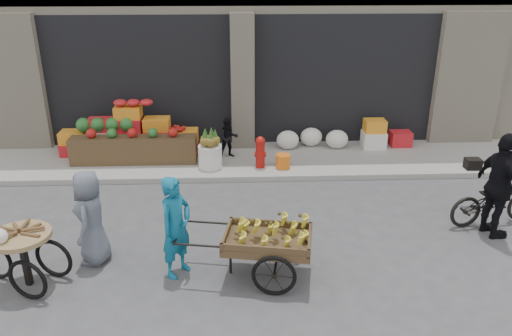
{
  "coord_description": "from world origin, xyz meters",
  "views": [
    {
      "loc": [
        -0.17,
        -6.66,
        4.34
      ],
      "look_at": [
        0.15,
        1.13,
        1.1
      ],
      "focal_mm": 35.0,
      "sensor_mm": 36.0,
      "label": 1
    }
  ],
  "objects_px": {
    "bicycle": "(495,200)",
    "cyclist": "(500,186)",
    "banana_cart": "(264,238)",
    "tricycle_cart": "(23,251)",
    "vendor_grey": "(91,217)",
    "orange_bucket": "(283,161)",
    "pineapple_bin": "(210,156)",
    "seated_person": "(228,138)",
    "fire_hydrant": "(260,151)",
    "vendor_woman": "(176,227)"
  },
  "relations": [
    {
      "from": "bicycle",
      "to": "cyclist",
      "type": "xyz_separation_m",
      "value": [
        -0.2,
        -0.4,
        0.46
      ]
    },
    {
      "from": "banana_cart",
      "to": "bicycle",
      "type": "distance_m",
      "value": 4.4
    },
    {
      "from": "tricycle_cart",
      "to": "vendor_grey",
      "type": "distance_m",
      "value": 1.04
    },
    {
      "from": "orange_bucket",
      "to": "banana_cart",
      "type": "bearing_deg",
      "value": -99.26
    },
    {
      "from": "tricycle_cart",
      "to": "bicycle",
      "type": "distance_m",
      "value": 7.72
    },
    {
      "from": "orange_bucket",
      "to": "tricycle_cart",
      "type": "relative_size",
      "value": 0.22
    },
    {
      "from": "pineapple_bin",
      "to": "bicycle",
      "type": "xyz_separation_m",
      "value": [
        5.11,
        -2.57,
        0.08
      ]
    },
    {
      "from": "seated_person",
      "to": "banana_cart",
      "type": "relative_size",
      "value": 0.41
    },
    {
      "from": "banana_cart",
      "to": "vendor_grey",
      "type": "distance_m",
      "value": 2.66
    },
    {
      "from": "fire_hydrant",
      "to": "tricycle_cart",
      "type": "height_order",
      "value": "tricycle_cart"
    },
    {
      "from": "seated_person",
      "to": "tricycle_cart",
      "type": "bearing_deg",
      "value": -131.45
    },
    {
      "from": "fire_hydrant",
      "to": "banana_cart",
      "type": "distance_m",
      "value": 3.97
    },
    {
      "from": "pineapple_bin",
      "to": "tricycle_cart",
      "type": "distance_m",
      "value": 4.77
    },
    {
      "from": "pineapple_bin",
      "to": "vendor_woman",
      "type": "relative_size",
      "value": 0.33
    },
    {
      "from": "tricycle_cart",
      "to": "vendor_grey",
      "type": "height_order",
      "value": "vendor_grey"
    },
    {
      "from": "fire_hydrant",
      "to": "orange_bucket",
      "type": "xyz_separation_m",
      "value": [
        0.5,
        -0.05,
        -0.23
      ]
    },
    {
      "from": "fire_hydrant",
      "to": "seated_person",
      "type": "xyz_separation_m",
      "value": [
        -0.7,
        0.65,
        0.08
      ]
    },
    {
      "from": "vendor_woman",
      "to": "cyclist",
      "type": "height_order",
      "value": "cyclist"
    },
    {
      "from": "fire_hydrant",
      "to": "vendor_grey",
      "type": "relative_size",
      "value": 0.47
    },
    {
      "from": "fire_hydrant",
      "to": "orange_bucket",
      "type": "height_order",
      "value": "fire_hydrant"
    },
    {
      "from": "vendor_woman",
      "to": "bicycle",
      "type": "distance_m",
      "value": 5.59
    },
    {
      "from": "banana_cart",
      "to": "cyclist",
      "type": "height_order",
      "value": "cyclist"
    },
    {
      "from": "fire_hydrant",
      "to": "vendor_grey",
      "type": "height_order",
      "value": "vendor_grey"
    },
    {
      "from": "cyclist",
      "to": "orange_bucket",
      "type": "bearing_deg",
      "value": 38.81
    },
    {
      "from": "pineapple_bin",
      "to": "bicycle",
      "type": "distance_m",
      "value": 5.72
    },
    {
      "from": "orange_bucket",
      "to": "fire_hydrant",
      "type": "bearing_deg",
      "value": 174.29
    },
    {
      "from": "fire_hydrant",
      "to": "vendor_woman",
      "type": "bearing_deg",
      "value": -110.26
    },
    {
      "from": "pineapple_bin",
      "to": "orange_bucket",
      "type": "xyz_separation_m",
      "value": [
        1.6,
        -0.1,
        -0.1
      ]
    },
    {
      "from": "vendor_woman",
      "to": "vendor_grey",
      "type": "xyz_separation_m",
      "value": [
        -1.33,
        0.41,
        -0.03
      ]
    },
    {
      "from": "tricycle_cart",
      "to": "bicycle",
      "type": "height_order",
      "value": "tricycle_cart"
    },
    {
      "from": "orange_bucket",
      "to": "vendor_woman",
      "type": "xyz_separation_m",
      "value": [
        -1.91,
        -3.78,
        0.51
      ]
    },
    {
      "from": "orange_bucket",
      "to": "cyclist",
      "type": "xyz_separation_m",
      "value": [
        3.31,
        -2.87,
        0.64
      ]
    },
    {
      "from": "seated_person",
      "to": "vendor_grey",
      "type": "distance_m",
      "value": 4.56
    },
    {
      "from": "bicycle",
      "to": "cyclist",
      "type": "bearing_deg",
      "value": 143.16
    },
    {
      "from": "vendor_woman",
      "to": "cyclist",
      "type": "relative_size",
      "value": 0.86
    },
    {
      "from": "pineapple_bin",
      "to": "banana_cart",
      "type": "bearing_deg",
      "value": -76.53
    },
    {
      "from": "vendor_woman",
      "to": "vendor_grey",
      "type": "height_order",
      "value": "vendor_woman"
    },
    {
      "from": "seated_person",
      "to": "vendor_woman",
      "type": "distance_m",
      "value": 4.54
    },
    {
      "from": "orange_bucket",
      "to": "seated_person",
      "type": "bearing_deg",
      "value": 149.74
    },
    {
      "from": "fire_hydrant",
      "to": "vendor_grey",
      "type": "xyz_separation_m",
      "value": [
        -2.74,
        -3.43,
        0.25
      ]
    },
    {
      "from": "seated_person",
      "to": "tricycle_cart",
      "type": "xyz_separation_m",
      "value": [
        -2.86,
        -4.68,
        -0.02
      ]
    },
    {
      "from": "banana_cart",
      "to": "vendor_grey",
      "type": "height_order",
      "value": "vendor_grey"
    },
    {
      "from": "orange_bucket",
      "to": "seated_person",
      "type": "height_order",
      "value": "seated_person"
    },
    {
      "from": "seated_person",
      "to": "cyclist",
      "type": "xyz_separation_m",
      "value": [
        4.51,
        -3.57,
        0.33
      ]
    },
    {
      "from": "orange_bucket",
      "to": "vendor_grey",
      "type": "height_order",
      "value": "vendor_grey"
    },
    {
      "from": "seated_person",
      "to": "tricycle_cart",
      "type": "relative_size",
      "value": 0.64
    },
    {
      "from": "pineapple_bin",
      "to": "seated_person",
      "type": "height_order",
      "value": "seated_person"
    },
    {
      "from": "banana_cart",
      "to": "vendor_woman",
      "type": "xyz_separation_m",
      "value": [
        -1.28,
        0.13,
        0.13
      ]
    },
    {
      "from": "bicycle",
      "to": "seated_person",
      "type": "bearing_deg",
      "value": 45.79
    },
    {
      "from": "fire_hydrant",
      "to": "bicycle",
      "type": "distance_m",
      "value": 4.74
    }
  ]
}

